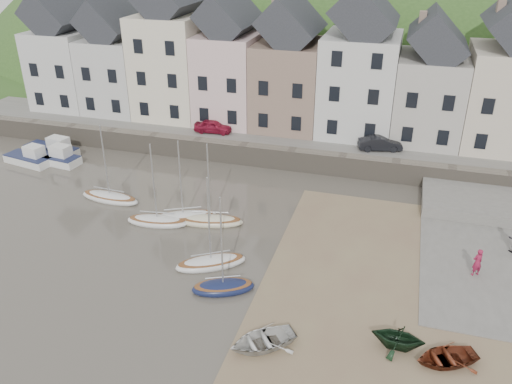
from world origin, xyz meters
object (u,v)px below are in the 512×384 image
(sailboat_0, at_px, (110,197))
(car_left, at_px, (213,126))
(rowboat_red, at_px, (446,357))
(rowboat_green, at_px, (398,337))
(rowboat_white, at_px, (262,340))
(person_red, at_px, (477,262))
(car_right, at_px, (380,143))

(sailboat_0, bearing_deg, car_left, 72.53)
(rowboat_red, distance_m, car_left, 30.72)
(sailboat_0, height_order, rowboat_green, sailboat_0)
(rowboat_red, xyz_separation_m, car_left, (-20.48, 22.82, 1.82))
(rowboat_red, bearing_deg, rowboat_white, -107.63)
(rowboat_red, xyz_separation_m, person_red, (1.90, 7.90, 0.64))
(rowboat_green, xyz_separation_m, person_red, (4.20, 7.54, 0.28))
(sailboat_0, bearing_deg, rowboat_white, -37.33)
(sailboat_0, xyz_separation_m, person_red, (26.27, -2.55, 0.76))
(rowboat_red, height_order, car_left, car_left)
(sailboat_0, relative_size, rowboat_white, 1.84)
(sailboat_0, height_order, rowboat_red, sailboat_0)
(sailboat_0, xyz_separation_m, car_left, (3.89, 12.37, 1.94))
(person_red, bearing_deg, rowboat_green, 29.37)
(car_left, bearing_deg, rowboat_white, -158.51)
(rowboat_white, distance_m, car_right, 24.61)
(rowboat_green, bearing_deg, person_red, 154.13)
(car_left, height_order, car_right, car_right)
(rowboat_red, bearing_deg, car_right, 165.55)
(sailboat_0, relative_size, rowboat_green, 2.43)
(rowboat_red, bearing_deg, rowboat_green, -125.84)
(rowboat_white, relative_size, rowboat_green, 1.32)
(car_right, bearing_deg, person_red, -169.38)
(sailboat_0, relative_size, car_left, 1.79)
(sailboat_0, xyz_separation_m, rowboat_white, (15.60, -11.90, 0.15))
(sailboat_0, relative_size, person_red, 3.50)
(rowboat_white, height_order, rowboat_green, rowboat_green)
(rowboat_green, height_order, person_red, person_red)
(rowboat_white, relative_size, rowboat_red, 1.12)
(person_red, xyz_separation_m, car_left, (-22.38, 14.92, 1.18))
(rowboat_white, relative_size, person_red, 1.90)
(rowboat_green, height_order, car_left, car_left)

